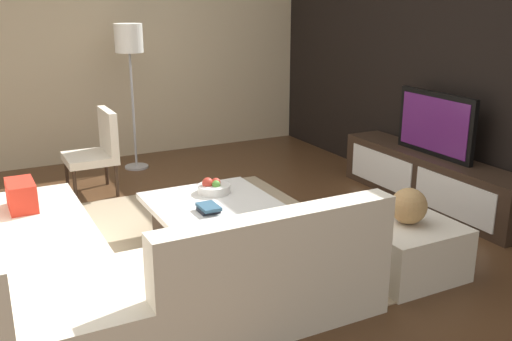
# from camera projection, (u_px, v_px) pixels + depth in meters

# --- Properties ---
(ground_plane) EXTENTS (14.00, 14.00, 0.00)m
(ground_plane) POSITION_uv_depth(u_px,v_px,m) (206.00, 250.00, 4.72)
(ground_plane) COLOR #4C301C
(feature_wall_back) EXTENTS (6.40, 0.12, 2.80)m
(feature_wall_back) POSITION_uv_depth(u_px,v_px,m) (465.00, 60.00, 5.50)
(feature_wall_back) COLOR black
(feature_wall_back) RESTS_ON ground
(side_wall_left) EXTENTS (0.12, 5.20, 2.80)m
(side_wall_left) POSITION_uv_depth(u_px,v_px,m) (117.00, 45.00, 7.11)
(side_wall_left) COLOR #C6B28E
(side_wall_left) RESTS_ON ground
(area_rug) EXTENTS (2.96, 2.53, 0.01)m
(area_rug) POSITION_uv_depth(u_px,v_px,m) (202.00, 245.00, 4.80)
(area_rug) COLOR tan
(area_rug) RESTS_ON ground
(media_console) EXTENTS (2.20, 0.43, 0.50)m
(media_console) POSITION_uv_depth(u_px,v_px,m) (430.00, 180.00, 5.70)
(media_console) COLOR #332319
(media_console) RESTS_ON ground
(television) EXTENTS (0.95, 0.06, 0.61)m
(television) POSITION_uv_depth(u_px,v_px,m) (435.00, 124.00, 5.54)
(television) COLOR black
(television) RESTS_ON media_console
(sectional_couch) EXTENTS (2.47, 2.41, 0.81)m
(sectional_couch) POSITION_uv_depth(u_px,v_px,m) (115.00, 268.00, 3.80)
(sectional_couch) COLOR beige
(sectional_couch) RESTS_ON ground
(coffee_table) EXTENTS (0.97, 0.99, 0.38)m
(coffee_table) POSITION_uv_depth(u_px,v_px,m) (212.00, 221.00, 4.79)
(coffee_table) COLOR #332319
(coffee_table) RESTS_ON ground
(accent_chair_near) EXTENTS (0.52, 0.50, 0.87)m
(accent_chair_near) POSITION_uv_depth(u_px,v_px,m) (98.00, 147.00, 5.97)
(accent_chair_near) COLOR #332319
(accent_chair_near) RESTS_ON ground
(floor_lamp) EXTENTS (0.32, 0.32, 1.69)m
(floor_lamp) POSITION_uv_depth(u_px,v_px,m) (129.00, 48.00, 6.54)
(floor_lamp) COLOR #A5A5AA
(floor_lamp) RESTS_ON ground
(ottoman) EXTENTS (0.70, 0.70, 0.40)m
(ottoman) POSITION_uv_depth(u_px,v_px,m) (405.00, 248.00, 4.28)
(ottoman) COLOR beige
(ottoman) RESTS_ON ground
(fruit_bowl) EXTENTS (0.28, 0.28, 0.14)m
(fruit_bowl) POSITION_uv_depth(u_px,v_px,m) (214.00, 187.00, 4.92)
(fruit_bowl) COLOR silver
(fruit_bowl) RESTS_ON coffee_table
(decorative_ball) EXTENTS (0.27, 0.27, 0.27)m
(decorative_ball) POSITION_uv_depth(u_px,v_px,m) (409.00, 206.00, 4.19)
(decorative_ball) COLOR #AD8451
(decorative_ball) RESTS_ON ottoman
(book_stack) EXTENTS (0.21, 0.15, 0.06)m
(book_stack) POSITION_uv_depth(u_px,v_px,m) (209.00, 208.00, 4.49)
(book_stack) COLOR #1E232D
(book_stack) RESTS_ON coffee_table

